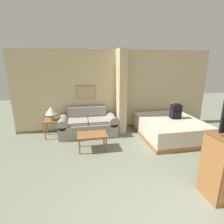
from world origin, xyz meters
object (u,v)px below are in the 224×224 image
at_px(coffee_table, 92,136).
at_px(backpack, 176,111).
at_px(table_lamp, 51,111).
at_px(couch, 88,125).
at_px(bed, 169,127).

relative_size(coffee_table, backpack, 1.60).
distance_m(table_lamp, backpack, 3.75).
bearing_deg(couch, bed, -14.26).
bearing_deg(coffee_table, couch, 92.57).
bearing_deg(coffee_table, bed, 10.05).
bearing_deg(table_lamp, couch, -0.27).
bearing_deg(backpack, table_lamp, 171.26).
distance_m(bed, backpack, 0.55).
distance_m(couch, coffee_table, 1.04).
bearing_deg(couch, backpack, -12.08).
relative_size(bed, backpack, 4.29).
height_order(couch, backpack, backpack).
distance_m(coffee_table, backpack, 2.67).
xyz_separation_m(coffee_table, bed, (2.38, 0.42, -0.09)).
distance_m(couch, table_lamp, 1.18).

